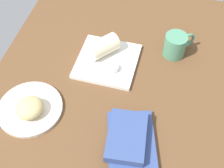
% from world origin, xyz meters
% --- Properties ---
extents(dining_table, '(1.10, 0.90, 0.04)m').
position_xyz_m(dining_table, '(0.00, 0.00, 0.02)').
color(dining_table, brown).
rests_on(dining_table, ground).
extents(round_plate, '(0.23, 0.23, 0.01)m').
position_xyz_m(round_plate, '(-0.23, 0.24, 0.05)').
color(round_plate, silver).
rests_on(round_plate, dining_table).
extents(scone_pastry, '(0.13, 0.13, 0.05)m').
position_xyz_m(scone_pastry, '(-0.25, 0.23, 0.08)').
color(scone_pastry, tan).
rests_on(scone_pastry, round_plate).
extents(square_plate, '(0.24, 0.24, 0.02)m').
position_xyz_m(square_plate, '(0.04, 0.03, 0.05)').
color(square_plate, white).
rests_on(square_plate, dining_table).
extents(sauce_cup, '(0.05, 0.05, 0.02)m').
position_xyz_m(sauce_cup, '(0.00, 0.00, 0.07)').
color(sauce_cup, silver).
rests_on(sauce_cup, square_plate).
extents(breakfast_wrap, '(0.14, 0.13, 0.07)m').
position_xyz_m(breakfast_wrap, '(0.08, 0.06, 0.09)').
color(breakfast_wrap, beige).
rests_on(breakfast_wrap, square_plate).
extents(book_stack, '(0.25, 0.20, 0.05)m').
position_xyz_m(book_stack, '(-0.28, -0.12, 0.06)').
color(book_stack, '#33477F').
rests_on(book_stack, dining_table).
extents(coffee_mug, '(0.11, 0.12, 0.10)m').
position_xyz_m(coffee_mug, '(0.16, -0.22, 0.09)').
color(coffee_mug, '#4C8C6B').
rests_on(coffee_mug, dining_table).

